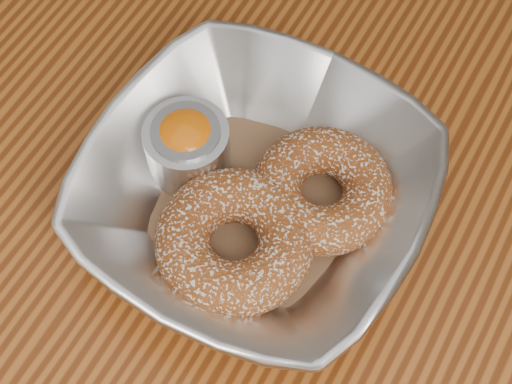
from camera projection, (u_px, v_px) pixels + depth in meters
The scene contains 6 objects.
table at pixel (153, 283), 0.62m from camera, with size 1.20×0.80×0.75m.
serving_bowl at pixel (256, 194), 0.51m from camera, with size 0.22×0.22×0.05m, color silver.
parchment at pixel (256, 207), 0.53m from camera, with size 0.14×0.14×0.00m, color brown.
donut_back at pixel (322, 190), 0.52m from camera, with size 0.09×0.09×0.03m, color brown.
donut_front at pixel (234, 241), 0.50m from camera, with size 0.10×0.10×0.04m, color brown.
ramekin at pixel (187, 146), 0.53m from camera, with size 0.06×0.06×0.05m.
Camera 1 is at (0.18, -0.16, 1.23)m, focal length 55.00 mm.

